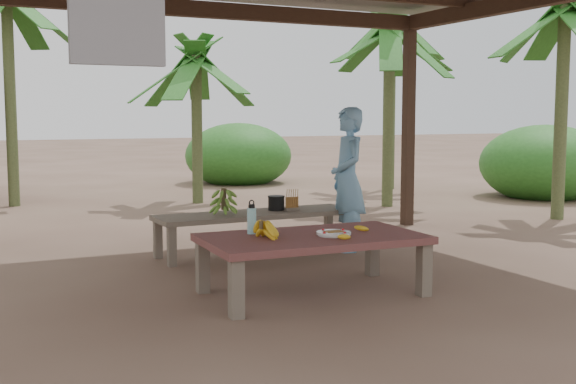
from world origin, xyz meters
name	(u,v)px	position (x,y,z in m)	size (l,w,h in m)	color
ground	(298,279)	(0.00, 0.00, 0.00)	(80.00, 80.00, 0.00)	brown
work_table	(313,243)	(-0.14, -0.56, 0.43)	(1.83, 1.06, 0.50)	brown
bench	(257,217)	(0.14, 1.29, 0.39)	(2.22, 0.66, 0.45)	brown
ripe_banana_bunch	(261,229)	(-0.60, -0.54, 0.58)	(0.26, 0.22, 0.16)	yellow
plate	(334,233)	(0.01, -0.65, 0.52)	(0.29, 0.29, 0.04)	white
loose_banana_front	(344,237)	(-0.01, -0.86, 0.52)	(0.04, 0.15, 0.04)	yellow
loose_banana_side	(361,228)	(0.34, -0.54, 0.52)	(0.04, 0.13, 0.04)	yellow
water_flask	(252,220)	(-0.57, -0.27, 0.62)	(0.08, 0.08, 0.29)	#3DB6C0
green_banana_stalk	(224,201)	(-0.24, 1.28, 0.60)	(0.26, 0.26, 0.29)	#598C2D
cooking_pot	(276,203)	(0.40, 1.35, 0.53)	(0.18, 0.18, 0.15)	black
skewer_rack	(292,200)	(0.55, 1.25, 0.57)	(0.18, 0.08, 0.24)	#A57F47
woman	(348,179)	(1.11, 1.02, 0.79)	(0.58, 0.38, 1.58)	#75B0DD
banana_plant_ne	(389,45)	(3.67, 4.10, 2.61)	(1.80, 1.80, 3.10)	#596638
banana_plant_n	(196,72)	(1.01, 5.87, 2.21)	(1.80, 1.80, 2.68)	#596638
banana_plant_nw	(7,10)	(-1.85, 6.77, 3.17)	(1.80, 1.80, 3.67)	#596638
banana_plant_e	(565,26)	(5.07, 1.81, 2.73)	(1.80, 1.80, 3.22)	#596638
banana_plant_far	(392,31)	(5.27, 6.44, 3.14)	(1.80, 1.80, 3.65)	#596638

